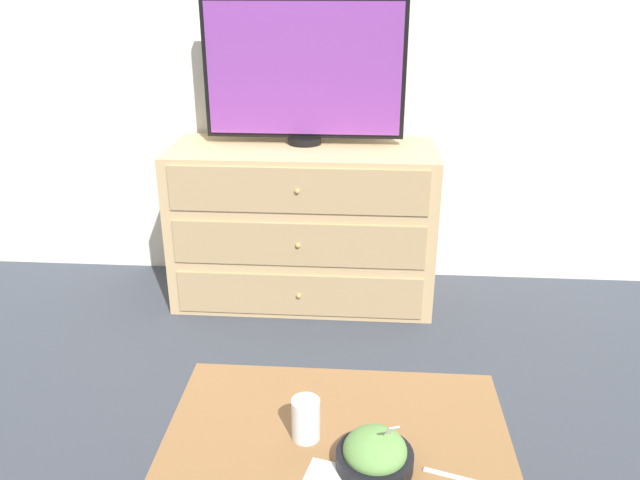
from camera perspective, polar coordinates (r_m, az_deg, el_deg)
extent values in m
plane|color=#383D47|center=(3.48, -3.41, -2.74)|extent=(12.00, 12.00, 0.00)
cube|color=white|center=(3.18, -3.92, 19.16)|extent=(12.00, 0.05, 2.60)
cube|color=tan|center=(3.06, -1.52, 1.43)|extent=(1.25, 0.50, 0.77)
cube|color=tan|center=(2.93, -1.95, -5.08)|extent=(1.15, 0.01, 0.21)
sphere|color=tan|center=(2.92, -1.96, -5.14)|extent=(0.02, 0.02, 0.02)
cube|color=tan|center=(2.82, -2.02, -0.46)|extent=(1.15, 0.01, 0.21)
sphere|color=tan|center=(2.81, -2.03, -0.50)|extent=(0.02, 0.02, 0.02)
cube|color=tan|center=(2.73, -2.09, 4.51)|extent=(1.15, 0.01, 0.21)
sphere|color=tan|center=(2.72, -2.10, 4.47)|extent=(0.02, 0.02, 0.02)
cylinder|color=black|center=(3.00, -1.41, 9.09)|extent=(0.16, 0.16, 0.03)
cube|color=black|center=(2.95, -1.45, 15.34)|extent=(0.93, 0.04, 0.63)
cube|color=#7A3893|center=(2.93, -1.50, 15.28)|extent=(0.89, 0.01, 0.59)
cube|color=olive|center=(1.62, 1.54, -18.08)|extent=(0.86, 0.61, 0.02)
cylinder|color=brown|center=(2.02, -9.90, -17.14)|extent=(0.04, 0.04, 0.42)
cylinder|color=brown|center=(2.00, 13.77, -17.95)|extent=(0.04, 0.04, 0.42)
cylinder|color=black|center=(1.54, 5.01, -19.37)|extent=(0.18, 0.18, 0.04)
ellipsoid|color=#66994C|center=(1.52, 5.05, -18.62)|extent=(0.15, 0.15, 0.09)
cube|color=white|center=(1.50, 5.95, -17.36)|extent=(0.04, 0.09, 0.11)
cube|color=white|center=(1.44, 6.66, -16.80)|extent=(0.03, 0.03, 0.03)
cylinder|color=beige|center=(1.60, -1.31, -16.63)|extent=(0.06, 0.06, 0.07)
cylinder|color=white|center=(1.59, -1.31, -16.05)|extent=(0.07, 0.07, 0.11)
cube|color=white|center=(1.55, 12.56, -20.47)|extent=(0.16, 0.06, 0.01)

